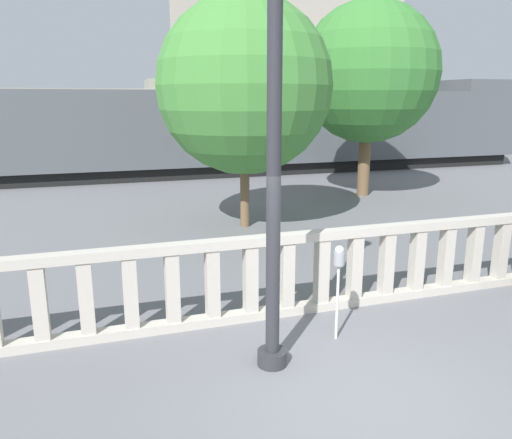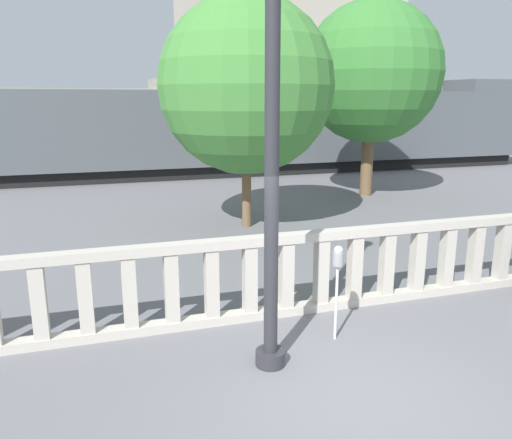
{
  "view_description": "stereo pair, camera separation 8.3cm",
  "coord_description": "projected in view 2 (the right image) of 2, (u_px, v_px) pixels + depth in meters",
  "views": [
    {
      "loc": [
        -2.79,
        -4.49,
        3.39
      ],
      "look_at": [
        -0.19,
        3.48,
        1.36
      ],
      "focal_mm": 35.0,
      "sensor_mm": 36.0,
      "label": 1
    },
    {
      "loc": [
        -2.71,
        -4.51,
        3.39
      ],
      "look_at": [
        -0.19,
        3.48,
        1.36
      ],
      "focal_mm": 35.0,
      "sensor_mm": 36.0,
      "label": 2
    }
  ],
  "objects": [
    {
      "name": "tree_left",
      "position": [
        246.0,
        86.0,
        12.78
      ],
      "size": [
        4.53,
        4.53,
        5.98
      ],
      "color": "brown",
      "rests_on": "ground"
    },
    {
      "name": "parking_meter",
      "position": [
        338.0,
        266.0,
        6.98
      ],
      "size": [
        0.16,
        0.16,
        1.41
      ],
      "color": "silver",
      "rests_on": "ground"
    },
    {
      "name": "tree_right",
      "position": [
        372.0,
        73.0,
        17.04
      ],
      "size": [
        4.8,
        4.8,
        6.67
      ],
      "color": "brown",
      "rests_on": "ground"
    },
    {
      "name": "lamppost",
      "position": [
        272.0,
        133.0,
        5.83
      ],
      "size": [
        0.39,
        0.39,
        5.96
      ],
      "color": "#2D2D33",
      "rests_on": "ground"
    },
    {
      "name": "building_block",
      "position": [
        279.0,
        53.0,
        28.08
      ],
      "size": [
        10.26,
        9.28,
        11.82
      ],
      "color": "#ADA393",
      "rests_on": "ground"
    },
    {
      "name": "balustrade",
      "position": [
        286.0,
        275.0,
        7.92
      ],
      "size": [
        13.22,
        0.24,
        1.35
      ],
      "color": "#BCB5A8",
      "rests_on": "ground"
    },
    {
      "name": "train_far",
      "position": [
        40.0,
        121.0,
        29.94
      ],
      "size": [
        19.45,
        2.71,
        4.6
      ],
      "color": "black",
      "rests_on": "ground"
    },
    {
      "name": "train_near",
      "position": [
        244.0,
        131.0,
        22.73
      ],
      "size": [
        29.42,
        2.75,
        4.35
      ],
      "color": "black",
      "rests_on": "ground"
    },
    {
      "name": "ground_plane",
      "position": [
        362.0,
        400.0,
        5.77
      ],
      "size": [
        160.0,
        160.0,
        0.0
      ],
      "primitive_type": "plane",
      "color": "slate"
    }
  ]
}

